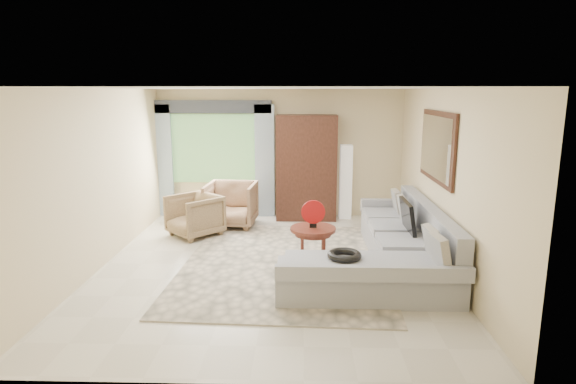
{
  "coord_description": "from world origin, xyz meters",
  "views": [
    {
      "loc": [
        0.46,
        -6.83,
        2.57
      ],
      "look_at": [
        0.25,
        0.35,
        1.05
      ],
      "focal_mm": 30.0,
      "sensor_mm": 36.0,
      "label": 1
    }
  ],
  "objects_px": {
    "sectional_sofa": "(393,252)",
    "armchair_right": "(231,204)",
    "coffee_table": "(313,248)",
    "floor_lamp": "(346,182)",
    "tv_screen": "(408,217)",
    "armchair_left": "(194,215)",
    "potted_plant": "(176,208)",
    "armoire": "(306,168)"
  },
  "relations": [
    {
      "from": "tv_screen",
      "to": "armchair_left",
      "type": "height_order",
      "value": "tv_screen"
    },
    {
      "from": "tv_screen",
      "to": "coffee_table",
      "type": "relative_size",
      "value": 1.13
    },
    {
      "from": "tv_screen",
      "to": "armchair_left",
      "type": "relative_size",
      "value": 0.9
    },
    {
      "from": "sectional_sofa",
      "to": "potted_plant",
      "type": "bearing_deg",
      "value": 145.87
    },
    {
      "from": "armchair_left",
      "to": "armoire",
      "type": "xyz_separation_m",
      "value": [
        2.01,
        1.26,
        0.67
      ]
    },
    {
      "from": "coffee_table",
      "to": "sectional_sofa",
      "type": "bearing_deg",
      "value": 2.27
    },
    {
      "from": "tv_screen",
      "to": "sectional_sofa",
      "type": "bearing_deg",
      "value": -126.26
    },
    {
      "from": "sectional_sofa",
      "to": "coffee_table",
      "type": "relative_size",
      "value": 5.29
    },
    {
      "from": "sectional_sofa",
      "to": "armchair_right",
      "type": "relative_size",
      "value": 3.68
    },
    {
      "from": "coffee_table",
      "to": "floor_lamp",
      "type": "distance_m",
      "value": 3.12
    },
    {
      "from": "tv_screen",
      "to": "coffee_table",
      "type": "xyz_separation_m",
      "value": [
        -1.43,
        -0.41,
        -0.38
      ]
    },
    {
      "from": "coffee_table",
      "to": "potted_plant",
      "type": "height_order",
      "value": "coffee_table"
    },
    {
      "from": "floor_lamp",
      "to": "tv_screen",
      "type": "bearing_deg",
      "value": -74.9
    },
    {
      "from": "armchair_left",
      "to": "coffee_table",
      "type": "bearing_deg",
      "value": 5.7
    },
    {
      "from": "sectional_sofa",
      "to": "armchair_left",
      "type": "bearing_deg",
      "value": 153.24
    },
    {
      "from": "coffee_table",
      "to": "potted_plant",
      "type": "xyz_separation_m",
      "value": [
        -2.68,
        2.65,
        -0.08
      ]
    },
    {
      "from": "tv_screen",
      "to": "coffee_table",
      "type": "distance_m",
      "value": 1.53
    },
    {
      "from": "armchair_left",
      "to": "potted_plant",
      "type": "relative_size",
      "value": 1.57
    },
    {
      "from": "armchair_left",
      "to": "armchair_right",
      "type": "height_order",
      "value": "armchair_right"
    },
    {
      "from": "armchair_right",
      "to": "floor_lamp",
      "type": "relative_size",
      "value": 0.63
    },
    {
      "from": "coffee_table",
      "to": "armchair_left",
      "type": "height_order",
      "value": "armchair_left"
    },
    {
      "from": "potted_plant",
      "to": "armoire",
      "type": "xyz_separation_m",
      "value": [
        2.61,
        0.29,
        0.79
      ]
    },
    {
      "from": "potted_plant",
      "to": "armchair_right",
      "type": "bearing_deg",
      "value": -15.77
    },
    {
      "from": "sectional_sofa",
      "to": "armoire",
      "type": "distance_m",
      "value": 3.24
    },
    {
      "from": "armchair_left",
      "to": "potted_plant",
      "type": "height_order",
      "value": "armchair_left"
    },
    {
      "from": "armchair_right",
      "to": "floor_lamp",
      "type": "height_order",
      "value": "floor_lamp"
    },
    {
      "from": "floor_lamp",
      "to": "coffee_table",
      "type": "bearing_deg",
      "value": -103.59
    },
    {
      "from": "tv_screen",
      "to": "armchair_right",
      "type": "xyz_separation_m",
      "value": [
        -2.94,
        1.91,
        -0.29
      ]
    },
    {
      "from": "sectional_sofa",
      "to": "armchair_right",
      "type": "height_order",
      "value": "sectional_sofa"
    },
    {
      "from": "floor_lamp",
      "to": "armchair_right",
      "type": "bearing_deg",
      "value": -163.11
    },
    {
      "from": "tv_screen",
      "to": "floor_lamp",
      "type": "xyz_separation_m",
      "value": [
        -0.7,
        2.59,
        0.03
      ]
    },
    {
      "from": "coffee_table",
      "to": "armchair_left",
      "type": "distance_m",
      "value": 2.68
    },
    {
      "from": "tv_screen",
      "to": "armoire",
      "type": "bearing_deg",
      "value": 120.63
    },
    {
      "from": "sectional_sofa",
      "to": "floor_lamp",
      "type": "relative_size",
      "value": 2.31
    },
    {
      "from": "potted_plant",
      "to": "armoire",
      "type": "height_order",
      "value": "armoire"
    },
    {
      "from": "tv_screen",
      "to": "armchair_left",
      "type": "bearing_deg",
      "value": 160.08
    },
    {
      "from": "potted_plant",
      "to": "armoire",
      "type": "bearing_deg",
      "value": 6.38
    },
    {
      "from": "coffee_table",
      "to": "armchair_right",
      "type": "distance_m",
      "value": 2.78
    },
    {
      "from": "armchair_right",
      "to": "potted_plant",
      "type": "distance_m",
      "value": 1.22
    },
    {
      "from": "coffee_table",
      "to": "armchair_right",
      "type": "height_order",
      "value": "armchair_right"
    },
    {
      "from": "armchair_left",
      "to": "armchair_right",
      "type": "distance_m",
      "value": 0.86
    },
    {
      "from": "armchair_right",
      "to": "armoire",
      "type": "bearing_deg",
      "value": 27.73
    }
  ]
}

